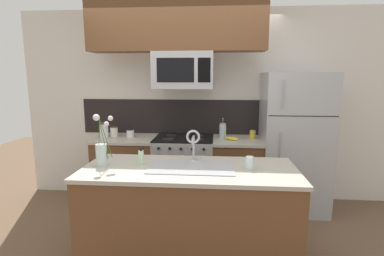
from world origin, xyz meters
name	(u,v)px	position (x,y,z in m)	size (l,w,h in m)	color
ground_plane	(175,239)	(0.00, 0.00, 0.00)	(10.00, 10.00, 0.00)	brown
rear_partition	(208,106)	(0.30, 1.28, 1.30)	(5.20, 0.10, 2.60)	silver
splash_band	(186,117)	(0.00, 1.22, 1.15)	(2.95, 0.01, 0.48)	black
back_counter_left	(127,170)	(-0.77, 0.90, 0.46)	(0.81, 0.65, 0.91)	brown
back_counter_right	(236,173)	(0.69, 0.90, 0.46)	(0.65, 0.65, 0.91)	brown
stove_range	(184,171)	(0.00, 0.90, 0.46)	(0.76, 0.64, 0.93)	#A8AAAF
microwave	(183,70)	(0.00, 0.88, 1.78)	(0.74, 0.40, 0.45)	#A8AAAF
upper_cabinet_band	(176,26)	(-0.08, 0.85, 2.31)	(2.16, 0.34, 0.60)	brown
refrigerator	(294,142)	(1.41, 0.92, 0.88)	(0.81, 0.74, 1.76)	#A8AAAF
storage_jar_tall	(104,130)	(-1.06, 0.89, 1.01)	(0.11, 0.11, 0.20)	silver
storage_jar_medium	(114,132)	(-0.95, 0.94, 0.98)	(0.10, 0.10, 0.14)	silver
storage_jar_short	(130,133)	(-0.72, 0.92, 0.96)	(0.10, 0.10, 0.11)	silver
banana_bunch	(232,138)	(0.62, 0.84, 0.93)	(0.19, 0.13, 0.08)	yellow
french_press	(223,131)	(0.50, 0.96, 1.01)	(0.09, 0.09, 0.27)	silver
coffee_tin	(252,135)	(0.89, 0.95, 0.97)	(0.08, 0.08, 0.11)	gold
island_counter	(189,215)	(0.19, -0.35, 0.46)	(1.91, 0.81, 0.91)	brown
kitchen_sink	(191,175)	(0.20, -0.35, 0.84)	(0.76, 0.43, 0.16)	#ADAFB5
sink_faucet	(193,141)	(0.20, -0.14, 1.11)	(0.14, 0.14, 0.31)	#B7BABF
dish_soap_bottle	(141,157)	(-0.27, -0.29, 0.98)	(0.06, 0.05, 0.16)	beige
drinking_glass	(249,163)	(0.71, -0.35, 0.97)	(0.07, 0.07, 0.12)	silver
flower_vase	(102,151)	(-0.61, -0.36, 1.04)	(0.16, 0.13, 0.48)	silver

